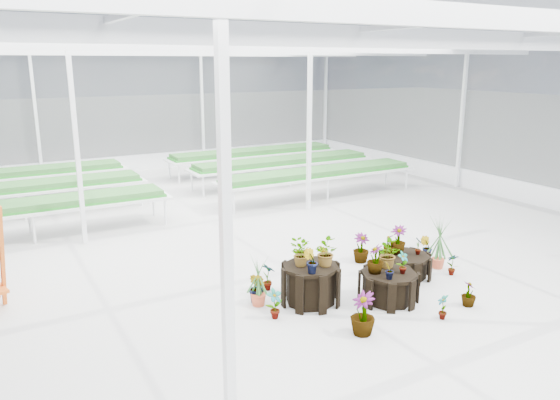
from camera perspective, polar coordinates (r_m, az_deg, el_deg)
ground_plane at (r=10.57m, az=0.79°, el=-8.03°), size 24.00×24.00×0.00m
greenhouse_shell at (r=9.94m, az=0.83°, el=4.07°), size 18.00×24.00×4.50m
steel_frame at (r=9.94m, az=0.83°, el=4.07°), size 18.00×24.00×4.50m
nursery_benches at (r=16.80m, az=-11.67°, el=1.61°), size 16.00×7.00×0.84m
plinth_tall at (r=9.39m, az=3.22°, el=-8.77°), size 1.13×1.13×0.68m
plinth_mid at (r=9.65m, az=11.26°, el=-8.87°), size 1.17×1.17×0.52m
plinth_low at (r=10.77m, az=12.89°, el=-6.71°), size 1.19×1.19×0.44m
nursery_plants at (r=9.87m, az=8.14°, el=-6.40°), size 4.50×3.02×1.24m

